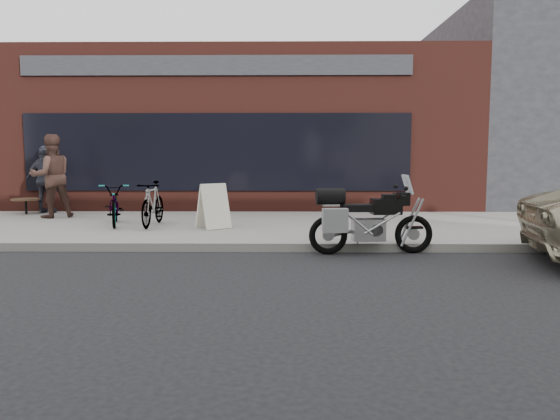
{
  "coord_description": "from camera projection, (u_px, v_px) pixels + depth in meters",
  "views": [
    {
      "loc": [
        -0.16,
        -5.19,
        1.72
      ],
      "look_at": [
        -0.28,
        2.87,
        0.85
      ],
      "focal_mm": 35.0,
      "sensor_mm": 36.0,
      "label": 1
    }
  ],
  "objects": [
    {
      "name": "cafe_patron_left",
      "position": [
        51.0,
        176.0,
        12.88
      ],
      "size": [
        1.21,
        1.16,
        1.97
      ],
      "primitive_type": "imported",
      "rotation": [
        0.0,
        0.0,
        3.76
      ],
      "color": "#482E26",
      "rests_on": "near_sidewalk"
    },
    {
      "name": "sandwich_sign",
      "position": [
        213.0,
        206.0,
        11.15
      ],
      "size": [
        0.77,
        0.76,
        0.92
      ],
      "rotation": [
        0.0,
        0.0,
        0.64
      ],
      "color": "white",
      "rests_on": "near_sidewalk"
    },
    {
      "name": "cafe_table",
      "position": [
        26.0,
        200.0,
        13.65
      ],
      "size": [
        0.69,
        0.69,
        0.39
      ],
      "color": "black",
      "rests_on": "near_sidewalk"
    },
    {
      "name": "near_sidewalk",
      "position": [
        295.0,
        225.0,
        12.3
      ],
      "size": [
        44.0,
        6.0,
        0.15
      ],
      "primitive_type": "cube",
      "color": "gray",
      "rests_on": "ground"
    },
    {
      "name": "bicycle_rear",
      "position": [
        153.0,
        204.0,
        11.46
      ],
      "size": [
        0.5,
        1.59,
        0.95
      ],
      "primitive_type": "imported",
      "rotation": [
        0.0,
        0.0,
        -0.04
      ],
      "color": "gray",
      "rests_on": "near_sidewalk"
    },
    {
      "name": "bicycle_front",
      "position": [
        115.0,
        204.0,
        11.62
      ],
      "size": [
        1.04,
        1.8,
        0.89
      ],
      "primitive_type": "imported",
      "rotation": [
        0.0,
        0.0,
        0.28
      ],
      "color": "gray",
      "rests_on": "near_sidewalk"
    },
    {
      "name": "cafe_patron_right",
      "position": [
        46.0,
        179.0,
        13.87
      ],
      "size": [
        1.04,
        0.49,
        1.72
      ],
      "primitive_type": "imported",
      "rotation": [
        0.0,
        0.0,
        3.07
      ],
      "color": "#333542",
      "rests_on": "near_sidewalk"
    },
    {
      "name": "motorcycle",
      "position": [
        363.0,
        220.0,
        9.11
      ],
      "size": [
        2.11,
        0.8,
        1.34
      ],
      "rotation": [
        0.0,
        0.0,
        0.09
      ],
      "color": "black",
      "rests_on": "ground"
    },
    {
      "name": "ground",
      "position": [
        304.0,
        327.0,
        5.34
      ],
      "size": [
        120.0,
        120.0,
        0.0
      ],
      "primitive_type": "plane",
      "color": "black",
      "rests_on": "ground"
    },
    {
      "name": "storefront",
      "position": [
        235.0,
        136.0,
        19.03
      ],
      "size": [
        14.0,
        10.07,
        4.5
      ],
      "color": "#51211A",
      "rests_on": "ground"
    }
  ]
}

